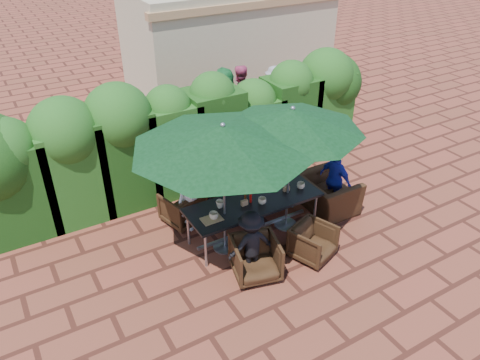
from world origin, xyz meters
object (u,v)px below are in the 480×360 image
chair_end_right (328,189)px  chair_far_left (183,206)px  umbrella_left (223,137)px  umbrella_right (292,120)px  chair_near_left (256,257)px  chair_far_mid (231,189)px  dining_table (254,204)px  chair_near_right (313,241)px  chair_far_right (264,184)px

chair_end_right → chair_far_left: bearing=69.2°
umbrella_left → umbrella_right: 1.33m
umbrella_right → chair_near_left: (-1.23, -0.87, -1.83)m
chair_far_mid → chair_far_left: bearing=-6.0°
chair_end_right → dining_table: bearing=89.9°
umbrella_right → chair_near_right: (-0.13, -0.98, -1.87)m
dining_table → chair_far_left: size_ratio=3.49×
dining_table → chair_far_right: size_ratio=3.41×
dining_table → chair_near_right: 1.25m
chair_far_left → chair_near_left: bearing=87.3°
chair_far_mid → chair_near_right: bearing=99.3°
chair_near_left → chair_end_right: bearing=36.3°
umbrella_left → umbrella_right: size_ratio=1.21×
umbrella_right → chair_far_right: umbrella_right is taller
umbrella_right → chair_far_mid: size_ratio=2.92×
chair_near_right → chair_end_right: chair_end_right is taller
umbrella_left → umbrella_right: same height
umbrella_left → chair_far_mid: size_ratio=3.52×
dining_table → chair_far_left: dining_table is taller
umbrella_right → chair_far_left: (-1.65, 1.12, -1.85)m
chair_far_mid → chair_near_right: 2.12m
dining_table → chair_end_right: chair_end_right is taller
dining_table → chair_far_right: bearing=48.2°
dining_table → umbrella_right: size_ratio=1.00×
chair_far_left → chair_end_right: bearing=143.6°
chair_near_left → chair_far_right: bearing=68.3°
chair_near_left → chair_end_right: chair_end_right is taller
dining_table → umbrella_right: 1.69m
chair_far_left → chair_near_left: (0.41, -1.99, 0.02)m
chair_far_mid → chair_end_right: (1.63, -1.04, 0.05)m
umbrella_right → chair_far_right: 2.09m
chair_end_right → chair_far_mid: bearing=58.7°
chair_end_right → umbrella_left: bearing=92.0°
dining_table → umbrella_left: size_ratio=0.83×
chair_near_right → chair_end_right: size_ratio=0.62×
umbrella_right → chair_near_right: 2.12m
dining_table → chair_far_right: (0.80, 0.89, -0.31)m
chair_end_right → umbrella_right: bearing=93.3°
chair_far_right → chair_near_left: size_ratio=0.97×
umbrella_left → chair_near_right: (1.20, -0.99, -1.87)m
dining_table → chair_near_right: (0.56, -1.06, -0.33)m
umbrella_right → chair_far_right: bearing=83.6°
chair_far_mid → chair_far_right: size_ratio=1.16×
chair_near_left → chair_near_right: chair_near_left is taller
chair_far_right → chair_end_right: (0.92, -0.93, 0.11)m
chair_far_right → dining_table: bearing=51.1°
umbrella_left → chair_far_right: (1.44, 0.96, -1.85)m
chair_far_right → umbrella_right: bearing=86.6°
chair_near_left → chair_end_right: 2.44m
umbrella_right → chair_near_right: size_ratio=3.64×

